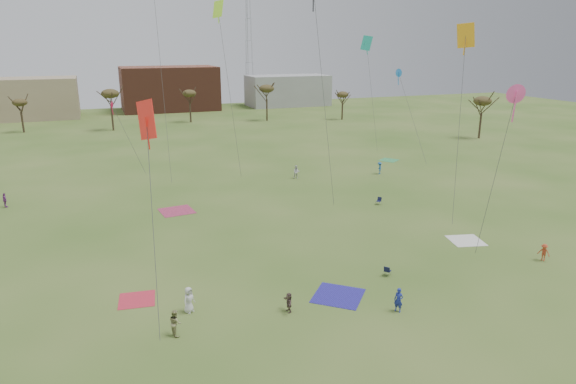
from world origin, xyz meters
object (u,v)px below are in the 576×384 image
object	(u,v)px
flyer_near_right	(399,300)
camp_chair_center	(387,273)
camp_chair_right	(379,202)
flyer_near_left	(189,300)
radio_tower	(248,40)

from	to	relation	value
flyer_near_right	camp_chair_center	world-z (taller)	flyer_near_right
camp_chair_center	camp_chair_right	bearing A→B (deg)	-68.31
flyer_near_right	camp_chair_right	xyz separation A→B (m)	(11.55, 22.37, -0.63)
flyer_near_left	radio_tower	distance (m)	129.23
flyer_near_right	camp_chair_right	world-z (taller)	flyer_near_right
flyer_near_left	radio_tower	size ratio (longest dim) A/B	0.05
flyer_near_left	radio_tower	bearing A→B (deg)	37.15
flyer_near_left	camp_chair_center	world-z (taller)	flyer_near_left
camp_chair_right	flyer_near_right	bearing A→B (deg)	-60.88
flyer_near_left	flyer_near_right	distance (m)	14.80
flyer_near_right	flyer_near_left	bearing A→B (deg)	-145.59
camp_chair_right	radio_tower	bearing A→B (deg)	138.13
camp_chair_center	radio_tower	bearing A→B (deg)	-51.39
flyer_near_right	camp_chair_center	xyz separation A→B (m)	(2.37, 5.32, -0.63)
flyer_near_right	radio_tower	size ratio (longest dim) A/B	0.04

